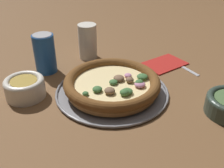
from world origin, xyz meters
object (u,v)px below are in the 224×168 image
Objects in this scene: bowl_near at (25,87)px; beverage_can at (45,54)px; pizza at (112,84)px; fork at (177,64)px; pizza_tray at (112,91)px; drinking_cup at (88,41)px; napkin at (164,63)px.

beverage_can reaches higher than bowl_near.
pizza is 1.56× the size of fork.
beverage_can reaches higher than pizza_tray.
fork is (0.21, -0.22, -0.06)m from drinking_cup.
pizza_tray is at bearing 113.86° from pizza.
pizza is (0.00, -0.00, 0.02)m from pizza_tray.
beverage_can is (-0.09, 0.23, 0.06)m from pizza_tray.
drinking_cup is 0.16m from beverage_can.
pizza_tray is 0.25m from napkin.
beverage_can is at bearing 112.24° from pizza_tray.
beverage_can reaches higher than drinking_cup.
napkin is at bearing 9.06° from pizza.
drinking_cup is 0.84× the size of napkin.
bowl_near is (-0.20, 0.13, 0.03)m from pizza_tray.
fork is at bearing -29.57° from beverage_can.
bowl_near is at bearing 83.10° from fork.
bowl_near is 0.87× the size of beverage_can.
fork is at bearing -33.54° from napkin.
drinking_cup is (0.07, 0.24, 0.03)m from pizza.
pizza is 2.22× the size of drinking_cup.
pizza_tray is 2.93× the size of bowl_near.
bowl_near is 0.29m from drinking_cup.
bowl_near is (-0.20, 0.13, 0.00)m from pizza.
napkin is 0.05m from fork.
bowl_near is at bearing 147.77° from pizza.
pizza_tray is at bearing -67.76° from beverage_can.
fork is at bearing 2.66° from pizza_tray.
napkin is (0.25, 0.04, -0.00)m from pizza_tray.
pizza is at bearing -67.75° from beverage_can.
pizza_tray is 0.25m from beverage_can.
bowl_near is 0.63× the size of fork.
pizza is at bearing 99.02° from fork.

